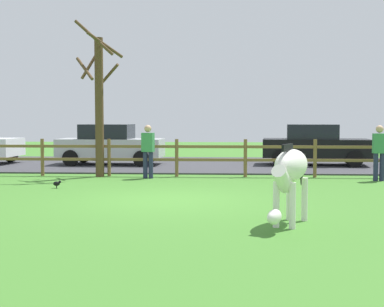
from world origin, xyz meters
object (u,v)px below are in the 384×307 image
zebra (290,172)px  crow_on_grass (57,183)px  bare_tree (99,100)px  visitor_right_of_tree (379,150)px  parked_car_black (315,144)px  visitor_left_of_tree (148,149)px  parked_car_silver (110,144)px

zebra → crow_on_grass: size_ratio=8.52×
bare_tree → visitor_right_of_tree: 8.64m
parked_car_black → visitor_left_of_tree: (-5.81, -4.60, 0.06)m
zebra → visitor_right_of_tree: (3.42, 6.89, -0.02)m
parked_car_black → parked_car_silver: (-7.90, -0.22, 0.00)m
crow_on_grass → parked_car_black: parked_car_black is taller
bare_tree → parked_car_silver: bearing=97.0°
parked_car_black → visitor_left_of_tree: bearing=-141.7°
parked_car_black → visitor_left_of_tree: size_ratio=2.53×
zebra → visitor_left_of_tree: 8.00m
parked_car_black → visitor_left_of_tree: visitor_left_of_tree is taller
zebra → visitor_left_of_tree: size_ratio=1.12×
parked_car_silver → visitor_right_of_tree: 10.13m
zebra → visitor_left_of_tree: bearing=115.7°
bare_tree → visitor_right_of_tree: bare_tree is taller
zebra → parked_car_black: (2.35, 11.81, -0.08)m
parked_car_silver → visitor_left_of_tree: visitor_left_of_tree is taller
zebra → parked_car_black: size_ratio=0.44×
parked_car_black → parked_car_silver: 7.91m
parked_car_silver → zebra: bearing=-64.4°
zebra → bare_tree: bearing=123.7°
zebra → crow_on_grass: bearing=139.8°
bare_tree → parked_car_silver: (-0.49, 3.99, -1.58)m
parked_car_silver → visitor_right_of_tree: visitor_right_of_tree is taller
visitor_right_of_tree → bare_tree: bearing=175.2°
bare_tree → crow_on_grass: (-0.48, -2.91, -2.30)m
crow_on_grass → parked_car_black: 10.65m
zebra → parked_car_black: bearing=78.8°
parked_car_black → visitor_right_of_tree: size_ratio=2.53×
zebra → parked_car_silver: bearing=115.6°
visitor_left_of_tree → parked_car_silver: bearing=115.5°
crow_on_grass → parked_car_black: size_ratio=0.05×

